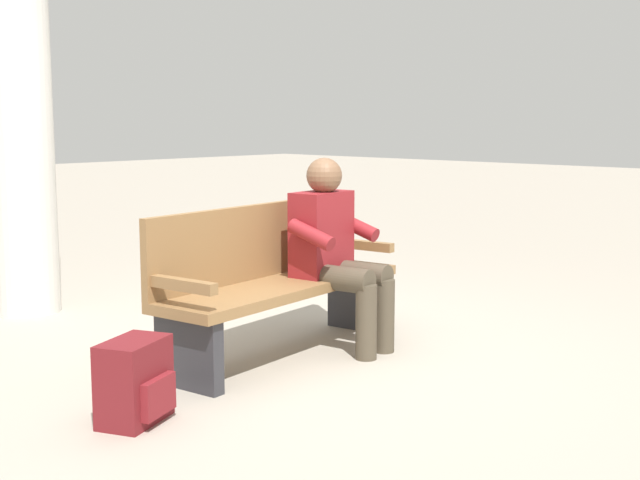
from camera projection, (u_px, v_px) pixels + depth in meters
The scene contains 5 objects.
ground_plane at pixel (283, 355), 5.21m from camera, with size 40.00×40.00×0.00m, color #A89E8E.
bench_near at pixel (274, 279), 5.18m from camera, with size 1.84×0.68×0.90m.
person_seated at pixel (336, 248), 5.28m from camera, with size 0.60×0.60×1.18m.
backpack at pixel (135, 382), 4.04m from camera, with size 0.41×0.36×0.40m.
support_pillar at pixel (16, 40), 6.09m from camera, with size 0.47×0.47×3.93m, color silver.
Camera 1 is at (3.57, 3.59, 1.43)m, focal length 48.45 mm.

